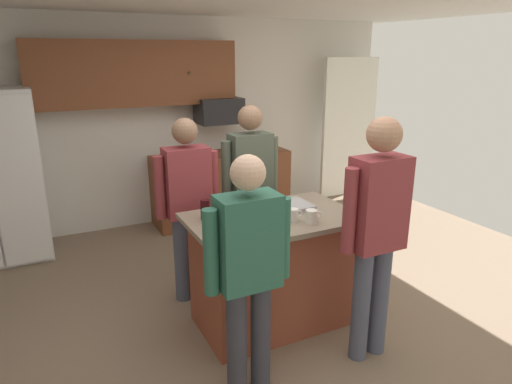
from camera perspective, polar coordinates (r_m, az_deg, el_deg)
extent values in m
plane|color=#7F6B56|center=(3.96, 1.46, -15.86)|extent=(7.04, 7.04, 0.00)
cube|color=silver|center=(6.00, -11.13, 8.61)|extent=(6.40, 0.10, 2.60)
cube|color=white|center=(6.85, 11.59, 7.90)|extent=(0.90, 0.06, 2.00)
cube|color=brown|center=(5.66, -14.95, 14.23)|extent=(2.40, 0.35, 0.75)
sphere|color=#4C3823|center=(5.63, -8.37, 14.60)|extent=(0.04, 0.04, 0.04)
cube|color=brown|center=(6.07, -4.40, 0.75)|extent=(1.80, 0.60, 0.90)
sphere|color=#4C3823|center=(5.98, 0.74, 0.53)|extent=(0.04, 0.04, 0.04)
cube|color=white|center=(5.12, -27.76, 1.03)|extent=(0.45, 0.04, 1.74)
cube|color=black|center=(5.89, -4.70, 10.18)|extent=(0.56, 0.40, 0.32)
cube|color=brown|center=(3.73, 2.08, -10.11)|extent=(1.18, 0.69, 0.89)
cube|color=gray|center=(3.55, 2.16, -3.38)|extent=(1.32, 0.83, 0.04)
cylinder|color=#383842|center=(3.03, -2.45, -18.50)|extent=(0.13, 0.13, 0.78)
cylinder|color=#383842|center=(3.09, 0.58, -17.70)|extent=(0.13, 0.13, 0.78)
cube|color=#2D6651|center=(2.72, -0.98, -6.29)|extent=(0.38, 0.22, 0.58)
sphere|color=beige|center=(2.58, -1.03, 2.45)|extent=(0.21, 0.21, 0.21)
cylinder|color=#2D6651|center=(2.65, -5.72, -7.59)|extent=(0.09, 0.09, 0.53)
cylinder|color=#2D6651|center=(2.83, 3.43, -5.81)|extent=(0.09, 0.09, 0.53)
cylinder|color=#4C5166|center=(4.13, -9.37, -8.28)|extent=(0.13, 0.13, 0.80)
cylinder|color=#4C5166|center=(4.18, -7.12, -7.88)|extent=(0.13, 0.13, 0.80)
cube|color=maroon|center=(3.91, -8.67, 1.25)|extent=(0.38, 0.22, 0.60)
sphere|color=#8C664C|center=(3.81, -8.97, 7.60)|extent=(0.22, 0.22, 0.22)
cylinder|color=maroon|center=(3.85, -12.05, 0.52)|extent=(0.09, 0.09, 0.54)
cylinder|color=maroon|center=(3.99, -5.38, 1.40)|extent=(0.09, 0.09, 0.54)
cylinder|color=#4C5166|center=(3.41, 13.06, -13.70)|extent=(0.13, 0.13, 0.86)
cylinder|color=#4C5166|center=(3.51, 15.27, -12.93)|extent=(0.13, 0.13, 0.86)
cube|color=maroon|center=(3.16, 15.16, -1.41)|extent=(0.38, 0.22, 0.65)
sphere|color=tan|center=(3.05, 15.85, 7.00)|extent=(0.23, 0.23, 0.23)
cylinder|color=maroon|center=(3.02, 11.69, -2.39)|extent=(0.09, 0.09, 0.58)
cylinder|color=maroon|center=(3.32, 18.26, -1.09)|extent=(0.09, 0.09, 0.58)
cylinder|color=tan|center=(4.39, -1.70, -6.21)|extent=(0.13, 0.13, 0.83)
cylinder|color=tan|center=(4.46, 0.30, -5.83)|extent=(0.13, 0.13, 0.83)
cube|color=#4C5647|center=(4.19, -0.73, 3.18)|extent=(0.38, 0.22, 0.62)
sphere|color=#8C664C|center=(4.11, -0.75, 9.36)|extent=(0.23, 0.23, 0.23)
cylinder|color=#4C5647|center=(4.10, -3.75, 2.56)|extent=(0.09, 0.09, 0.56)
cylinder|color=#4C5647|center=(4.30, 2.16, 3.28)|extent=(0.09, 0.09, 0.56)
cylinder|color=black|center=(3.48, -6.40, -2.20)|extent=(0.07, 0.07, 0.15)
cylinder|color=black|center=(3.36, -4.84, -2.92)|extent=(0.06, 0.06, 0.15)
cylinder|color=white|center=(3.40, 7.00, -3.12)|extent=(0.09, 0.09, 0.10)
torus|color=white|center=(3.43, 7.84, -2.87)|extent=(0.06, 0.01, 0.06)
cylinder|color=white|center=(3.43, 4.67, -2.93)|extent=(0.08, 0.08, 0.10)
torus|color=white|center=(3.45, 5.45, -2.71)|extent=(0.06, 0.01, 0.06)
cylinder|color=black|center=(3.48, -2.49, -2.22)|extent=(0.07, 0.07, 0.14)
cylinder|color=black|center=(3.41, -0.69, -2.74)|extent=(0.07, 0.07, 0.13)
cube|color=#B7B7BC|center=(3.69, 3.57, -2.09)|extent=(0.44, 0.30, 0.02)
cube|color=#A8A8AD|center=(3.68, 3.57, -1.80)|extent=(0.44, 0.30, 0.02)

